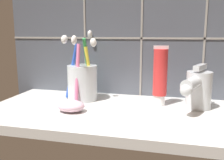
% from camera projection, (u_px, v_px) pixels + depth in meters
% --- Properties ---
extents(sink_counter, '(0.64, 0.30, 0.02)m').
position_uv_depth(sink_counter, '(125.00, 114.00, 0.57)').
color(sink_counter, silver).
rests_on(sink_counter, ground).
extents(tile_wall_backsplash, '(0.74, 0.02, 0.47)m').
position_uv_depth(tile_wall_backsplash, '(136.00, 17.00, 0.67)').
color(tile_wall_backsplash, '#4C515B').
rests_on(tile_wall_backsplash, ground).
extents(toothbrush_cup, '(0.10, 0.14, 0.18)m').
position_uv_depth(toothbrush_cup, '(82.00, 80.00, 0.65)').
color(toothbrush_cup, silver).
rests_on(toothbrush_cup, sink_counter).
extents(toothpaste_tube, '(0.04, 0.03, 0.14)m').
position_uv_depth(toothpaste_tube, '(160.00, 76.00, 0.60)').
color(toothpaste_tube, white).
rests_on(toothpaste_tube, sink_counter).
extents(sink_faucet, '(0.07, 0.12, 0.10)m').
position_uv_depth(sink_faucet, '(197.00, 88.00, 0.57)').
color(sink_faucet, silver).
rests_on(sink_faucet, sink_counter).
extents(soap_bar, '(0.06, 0.05, 0.03)m').
position_uv_depth(soap_bar, '(71.00, 106.00, 0.55)').
color(soap_bar, '#DBB2C6').
rests_on(soap_bar, sink_counter).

